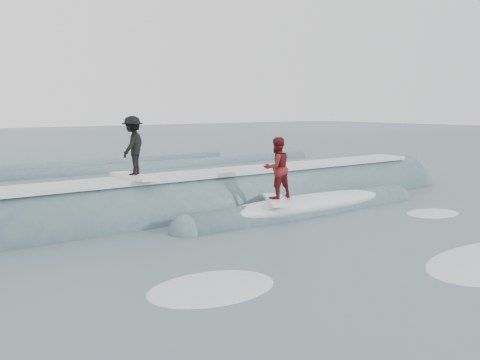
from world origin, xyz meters
TOP-DOWN VIEW (x-y plane):
  - ground at (0.00, 0.00)m, footprint 160.00×160.00m
  - breaking_wave at (0.21, 5.87)m, footprint 22.23×4.03m
  - surfer_black at (-3.18, 6.12)m, footprint 1.25×2.03m
  - surfer_red at (0.49, 3.92)m, footprint 1.51×1.99m
  - whitewater at (1.44, -1.94)m, footprint 13.48×7.26m
  - far_swells at (-1.54, 17.65)m, footprint 35.60×8.65m

SIDE VIEW (x-z plane):
  - ground at x=0.00m, z-range 0.00..0.00m
  - whitewater at x=1.44m, z-range -0.05..0.05m
  - far_swells at x=-1.54m, z-range -0.40..0.40m
  - breaking_wave at x=0.21m, z-range -1.21..1.28m
  - surfer_red at x=0.49m, z-range 0.49..2.46m
  - surfer_black at x=-3.18m, z-range 1.29..3.12m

